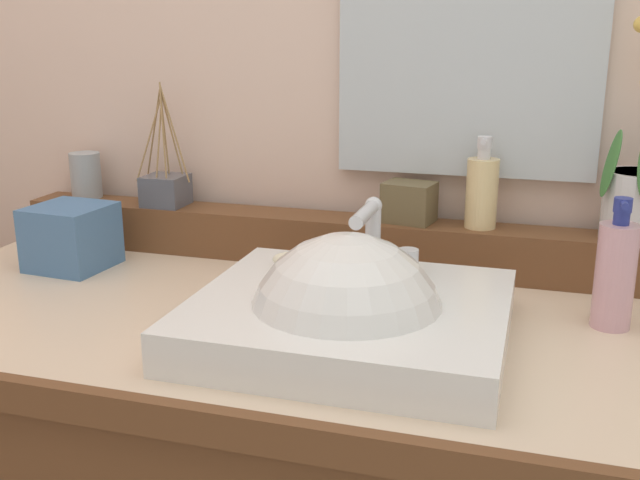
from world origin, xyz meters
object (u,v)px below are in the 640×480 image
object	(u,v)px
tissue_box	(71,237)
reed_diffuser	(166,189)
potted_plant	(639,187)
tumbler_cup	(86,175)
soap_bar	(294,260)
lotion_bottle	(615,273)
sink_basin	(348,326)
trinket_box	(409,202)
soap_dispenser	(482,191)

from	to	relation	value
tissue_box	reed_diffuser	bearing A→B (deg)	55.86
potted_plant	tumbler_cup	world-z (taller)	potted_plant
soap_bar	lotion_bottle	distance (m)	0.47
potted_plant	sink_basin	bearing A→B (deg)	-138.79
lotion_bottle	trinket_box	bearing A→B (deg)	150.49
sink_basin	tumbler_cup	size ratio (longest dim) A/B	4.68
soap_bar	soap_dispenser	world-z (taller)	soap_dispenser
sink_basin	potted_plant	bearing A→B (deg)	41.21
potted_plant	tissue_box	bearing A→B (deg)	-170.60
trinket_box	tissue_box	distance (m)	0.61
reed_diffuser	tumbler_cup	bearing A→B (deg)	174.63
potted_plant	tissue_box	distance (m)	0.97
trinket_box	lotion_bottle	world-z (taller)	lotion_bottle
tumbler_cup	trinket_box	size ratio (longest dim) A/B	1.07
soap_bar	lotion_bottle	xyz separation A→B (m)	(0.47, 0.05, 0.01)
sink_basin	soap_bar	bearing A→B (deg)	134.63
sink_basin	tissue_box	xyz separation A→B (m)	(-0.56, 0.18, 0.03)
reed_diffuser	trinket_box	world-z (taller)	reed_diffuser
potted_plant	trinket_box	world-z (taller)	potted_plant
soap_bar	potted_plant	world-z (taller)	potted_plant
lotion_bottle	tissue_box	distance (m)	0.91
reed_diffuser	tissue_box	xyz separation A→B (m)	(-0.11, -0.16, -0.06)
potted_plant	tissue_box	xyz separation A→B (m)	(-0.95, -0.16, -0.12)
soap_bar	reed_diffuser	bearing A→B (deg)	146.42
sink_basin	lotion_bottle	distance (m)	0.39
soap_bar	tissue_box	distance (m)	0.45
sink_basin	soap_bar	xyz separation A→B (m)	(-0.12, 0.12, 0.05)
tissue_box	sink_basin	bearing A→B (deg)	-18.07
tumbler_cup	trinket_box	world-z (taller)	tumbler_cup
soap_dispenser	trinket_box	distance (m)	0.13
tumbler_cup	tissue_box	size ratio (longest dim) A/B	0.70
tumbler_cup	tissue_box	xyz separation A→B (m)	(0.08, -0.18, -0.08)
tumbler_cup	tissue_box	bearing A→B (deg)	-65.65
lotion_bottle	soap_dispenser	bearing A→B (deg)	138.33
sink_basin	soap_bar	world-z (taller)	sink_basin
soap_bar	soap_dispenser	xyz separation A→B (m)	(0.26, 0.23, 0.08)
trinket_box	tissue_box	xyz separation A→B (m)	(-0.58, -0.17, -0.07)
soap_dispenser	tissue_box	world-z (taller)	soap_dispenser
soap_dispenser	lotion_bottle	bearing A→B (deg)	-41.67
reed_diffuser	soap_dispenser	bearing A→B (deg)	0.53
sink_basin	trinket_box	xyz separation A→B (m)	(0.02, 0.35, 0.10)
soap_bar	reed_diffuser	xyz separation A→B (m)	(-0.34, 0.22, 0.05)
tissue_box	lotion_bottle	bearing A→B (deg)	-1.22
lotion_bottle	tissue_box	size ratio (longest dim) A/B	1.47
tissue_box	tumbler_cup	bearing A→B (deg)	114.35
soap_dispenser	reed_diffuser	bearing A→B (deg)	-179.47
trinket_box	lotion_bottle	bearing A→B (deg)	-19.13
soap_bar	sink_basin	bearing A→B (deg)	-45.37
reed_diffuser	lotion_bottle	xyz separation A→B (m)	(0.80, -0.18, -0.04)
soap_bar	trinket_box	xyz separation A→B (m)	(0.14, 0.23, 0.05)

